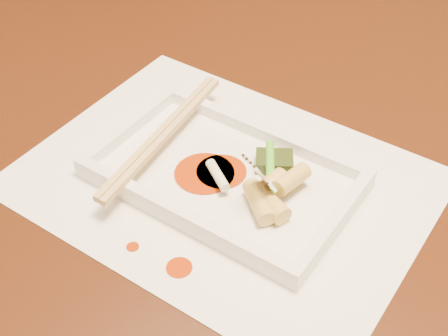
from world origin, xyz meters
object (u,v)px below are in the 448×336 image
Objects in this scene: plate_base at (224,178)px; table at (231,191)px; placemat at (224,181)px; chopstick_a at (160,133)px; fork at (299,135)px.

table is at bearing 118.63° from plate_base.
table is 3.50× the size of placemat.
fork is (0.15, 0.02, 0.06)m from chopstick_a.
placemat is 0.11m from fork.
fork reaches higher than plate_base.
fork is (0.11, -0.06, 0.18)m from table.
placemat is 1.80× the size of chopstick_a.
table is 0.22m from fork.
chopstick_a is (-0.04, -0.08, 0.13)m from table.
table is at bearing 63.54° from chopstick_a.
fork is at bearing -28.22° from table.
plate_base is at bearing -61.37° from table.
plate_base reaches higher than placemat.
table is 0.14m from plate_base.
plate_base is 0.11m from fork.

